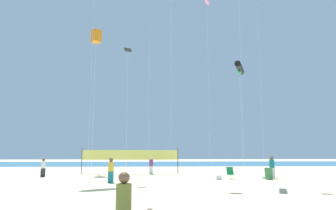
# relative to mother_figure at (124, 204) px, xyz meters

# --- Properties ---
(ground_plane) EXTENTS (120.00, 120.00, 0.00)m
(ground_plane) POSITION_rel_mother_figure_xyz_m (0.66, 10.75, -0.87)
(ground_plane) COLOR beige
(ocean_band) EXTENTS (120.00, 20.00, 0.01)m
(ocean_band) POSITION_rel_mother_figure_xyz_m (0.66, 45.25, -0.87)
(ocean_band) COLOR teal
(ocean_band) RESTS_ON ground
(mother_figure) EXTENTS (0.37, 0.37, 1.63)m
(mother_figure) POSITION_rel_mother_figure_xyz_m (0.00, 0.00, 0.00)
(mother_figure) COLOR navy
(mother_figure) RESTS_ON ground
(beachgoer_teal_shirt) EXTENTS (0.40, 0.40, 1.74)m
(beachgoer_teal_shirt) POSITION_rel_mother_figure_xyz_m (10.10, 16.92, 0.06)
(beachgoer_teal_shirt) COLOR white
(beachgoer_teal_shirt) RESTS_ON ground
(beachgoer_white_shirt) EXTENTS (0.35, 0.35, 1.52)m
(beachgoer_white_shirt) POSITION_rel_mother_figure_xyz_m (-8.28, 19.10, -0.06)
(beachgoer_white_shirt) COLOR #2D2D33
(beachgoer_white_shirt) RESTS_ON ground
(beachgoer_mustard_shirt) EXTENTS (0.38, 0.38, 1.65)m
(beachgoer_mustard_shirt) POSITION_rel_mother_figure_xyz_m (-2.09, 13.97, 0.01)
(beachgoer_mustard_shirt) COLOR #19727A
(beachgoer_mustard_shirt) RESTS_ON ground
(beachgoer_plum_shirt) EXTENTS (0.36, 0.36, 1.58)m
(beachgoer_plum_shirt) POSITION_rel_mother_figure_xyz_m (0.59, 21.52, -0.03)
(beachgoer_plum_shirt) COLOR white
(beachgoer_plum_shirt) RESTS_ON ground
(folding_beach_chair) EXTENTS (0.52, 0.65, 0.89)m
(folding_beach_chair) POSITION_rel_mother_figure_xyz_m (6.66, 16.47, -0.41)
(folding_beach_chair) COLOR #1E8C4C
(folding_beach_chair) RESTS_ON ground
(trash_barrel) EXTENTS (0.58, 0.58, 0.86)m
(trash_barrel) POSITION_rel_mother_figure_xyz_m (9.41, 15.87, -0.44)
(trash_barrel) COLOR #3F7F4C
(trash_barrel) RESTS_ON ground
(volleyball_net) EXTENTS (9.06, 0.14, 2.40)m
(volleyball_net) POSITION_rel_mother_figure_xyz_m (-1.38, 22.29, 0.77)
(volleyball_net) COLOR #4C4C51
(volleyball_net) RESTS_ON ground
(beach_handbag) EXTENTS (0.39, 0.20, 0.31)m
(beach_handbag) POSITION_rel_mother_figure_xyz_m (5.63, 15.86, -0.71)
(beach_handbag) COLOR white
(beach_handbag) RESTS_ON ground
(kite_lime_diamond) EXTENTS (0.52, 0.52, 21.37)m
(kite_lime_diamond) POSITION_rel_mother_figure_xyz_m (0.29, 27.27, 18.66)
(kite_lime_diamond) COLOR silver
(kite_lime_diamond) RESTS_ON ground
(kite_black_diamond) EXTENTS (0.83, 0.83, 10.14)m
(kite_black_diamond) POSITION_rel_mother_figure_xyz_m (-1.24, 16.05, 8.98)
(kite_black_diamond) COLOR silver
(kite_black_diamond) RESTS_ON ground
(kite_black_tube) EXTENTS (1.25, 2.32, 7.91)m
(kite_black_tube) POSITION_rel_mother_figure_xyz_m (6.59, 12.79, 6.81)
(kite_black_tube) COLOR silver
(kite_black_tube) RESTS_ON ground
(kite_pink_inflatable) EXTENTS (1.07, 1.51, 19.80)m
(kite_pink_inflatable) POSITION_rel_mother_figure_xyz_m (6.97, 26.56, 18.47)
(kite_pink_inflatable) COLOR silver
(kite_pink_inflatable) RESTS_ON ground
(kite_orange_box) EXTENTS (1.21, 1.21, 15.22)m
(kite_orange_box) POSITION_rel_mother_figure_xyz_m (-5.52, 25.54, 13.65)
(kite_orange_box) COLOR silver
(kite_orange_box) RESTS_ON ground
(kite_magenta_delta) EXTENTS (0.77, 1.06, 16.04)m
(kite_magenta_delta) POSITION_rel_mother_figure_xyz_m (-5.98, 27.68, 14.63)
(kite_magenta_delta) COLOR silver
(kite_magenta_delta) RESTS_ON ground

